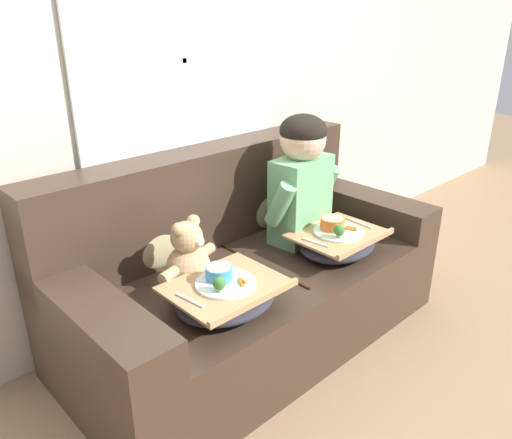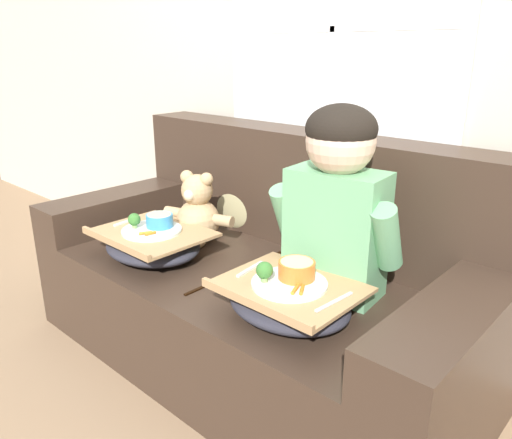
{
  "view_description": "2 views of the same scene",
  "coord_description": "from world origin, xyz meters",
  "px_view_note": "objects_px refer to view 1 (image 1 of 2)",
  "views": [
    {
      "loc": [
        -1.49,
        -1.58,
        1.58
      ],
      "look_at": [
        0.05,
        0.04,
        0.63
      ],
      "focal_mm": 35.0,
      "sensor_mm": 36.0,
      "label": 1
    },
    {
      "loc": [
        1.27,
        -1.36,
        1.27
      ],
      "look_at": [
        -0.02,
        0.04,
        0.62
      ],
      "focal_mm": 35.0,
      "sensor_mm": 36.0,
      "label": 2
    }
  ],
  "objects_px": {
    "teddy_bear": "(189,259)",
    "lap_tray_child": "(337,242)",
    "lap_tray_teddy": "(226,295)",
    "throw_pillow_behind_child": "(267,199)",
    "throw_pillow_behind_teddy": "(156,237)",
    "couch": "(245,275)",
    "child_figure": "(302,173)"
  },
  "relations": [
    {
      "from": "couch",
      "to": "lap_tray_teddy",
      "type": "xyz_separation_m",
      "value": [
        -0.37,
        -0.29,
        0.17
      ]
    },
    {
      "from": "throw_pillow_behind_teddy",
      "to": "lap_tray_teddy",
      "type": "bearing_deg",
      "value": -90.06
    },
    {
      "from": "teddy_bear",
      "to": "lap_tray_child",
      "type": "distance_m",
      "value": 0.78
    },
    {
      "from": "child_figure",
      "to": "lap_tray_child",
      "type": "bearing_deg",
      "value": -90.18
    },
    {
      "from": "lap_tray_teddy",
      "to": "throw_pillow_behind_teddy",
      "type": "bearing_deg",
      "value": 89.94
    },
    {
      "from": "couch",
      "to": "lap_tray_teddy",
      "type": "relative_size",
      "value": 4.15
    },
    {
      "from": "child_figure",
      "to": "lap_tray_child",
      "type": "distance_m",
      "value": 0.39
    },
    {
      "from": "lap_tray_child",
      "to": "lap_tray_teddy",
      "type": "height_order",
      "value": "lap_tray_child"
    },
    {
      "from": "child_figure",
      "to": "couch",
      "type": "bearing_deg",
      "value": 174.0
    },
    {
      "from": "lap_tray_child",
      "to": "child_figure",
      "type": "bearing_deg",
      "value": 89.82
    },
    {
      "from": "couch",
      "to": "child_figure",
      "type": "xyz_separation_m",
      "value": [
        0.37,
        -0.04,
        0.47
      ]
    },
    {
      "from": "couch",
      "to": "child_figure",
      "type": "relative_size",
      "value": 2.84
    },
    {
      "from": "teddy_bear",
      "to": "lap_tray_teddy",
      "type": "xyz_separation_m",
      "value": [
        -0.0,
        -0.25,
        -0.07
      ]
    },
    {
      "from": "throw_pillow_behind_child",
      "to": "lap_tray_child",
      "type": "bearing_deg",
      "value": -90.08
    },
    {
      "from": "child_figure",
      "to": "teddy_bear",
      "type": "relative_size",
      "value": 1.91
    },
    {
      "from": "throw_pillow_behind_child",
      "to": "throw_pillow_behind_teddy",
      "type": "relative_size",
      "value": 1.07
    },
    {
      "from": "throw_pillow_behind_child",
      "to": "child_figure",
      "type": "relative_size",
      "value": 0.51
    },
    {
      "from": "child_figure",
      "to": "lap_tray_teddy",
      "type": "bearing_deg",
      "value": -160.98
    },
    {
      "from": "couch",
      "to": "lap_tray_child",
      "type": "relative_size",
      "value": 4.3
    },
    {
      "from": "throw_pillow_behind_teddy",
      "to": "child_figure",
      "type": "relative_size",
      "value": 0.48
    },
    {
      "from": "couch",
      "to": "throw_pillow_behind_teddy",
      "type": "height_order",
      "value": "couch"
    },
    {
      "from": "couch",
      "to": "throw_pillow_behind_teddy",
      "type": "bearing_deg",
      "value": 149.67
    },
    {
      "from": "child_figure",
      "to": "lap_tray_teddy",
      "type": "height_order",
      "value": "child_figure"
    },
    {
      "from": "throw_pillow_behind_teddy",
      "to": "child_figure",
      "type": "distance_m",
      "value": 0.81
    },
    {
      "from": "lap_tray_teddy",
      "to": "couch",
      "type": "bearing_deg",
      "value": 38.45
    },
    {
      "from": "throw_pillow_behind_teddy",
      "to": "lap_tray_child",
      "type": "relative_size",
      "value": 0.72
    },
    {
      "from": "teddy_bear",
      "to": "lap_tray_teddy",
      "type": "relative_size",
      "value": 0.76
    },
    {
      "from": "throw_pillow_behind_child",
      "to": "throw_pillow_behind_teddy",
      "type": "distance_m",
      "value": 0.74
    },
    {
      "from": "teddy_bear",
      "to": "child_figure",
      "type": "bearing_deg",
      "value": 0.25
    },
    {
      "from": "lap_tray_child",
      "to": "throw_pillow_behind_teddy",
      "type": "bearing_deg",
      "value": 145.37
    },
    {
      "from": "throw_pillow_behind_teddy",
      "to": "teddy_bear",
      "type": "xyz_separation_m",
      "value": [
        0.0,
        -0.26,
        -0.02
      ]
    },
    {
      "from": "lap_tray_child",
      "to": "teddy_bear",
      "type": "bearing_deg",
      "value": 161.15
    }
  ]
}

